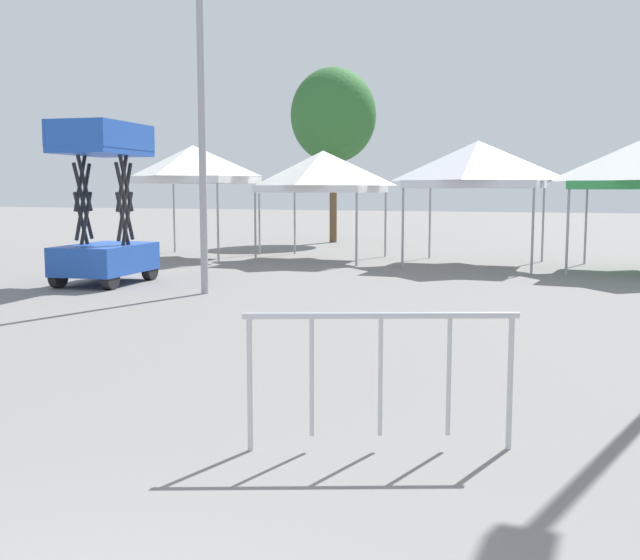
# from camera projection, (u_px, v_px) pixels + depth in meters

# --- Properties ---
(canopy_tent_behind_right) EXTENTS (3.35, 3.35, 3.31)m
(canopy_tent_behind_right) POSITION_uv_depth(u_px,v_px,m) (193.00, 165.00, 22.51)
(canopy_tent_behind_right) COLOR #9E9EA3
(canopy_tent_behind_right) RESTS_ON ground
(canopy_tent_far_right) EXTENTS (3.21, 3.21, 3.12)m
(canopy_tent_far_right) POSITION_uv_depth(u_px,v_px,m) (323.00, 172.00, 21.84)
(canopy_tent_far_right) COLOR #9E9EA3
(canopy_tent_far_right) RESTS_ON ground
(canopy_tent_behind_left) EXTENTS (3.48, 3.48, 3.29)m
(canopy_tent_behind_left) POSITION_uv_depth(u_px,v_px,m) (478.00, 165.00, 20.18)
(canopy_tent_behind_left) COLOR #9E9EA3
(canopy_tent_behind_left) RESTS_ON ground
(scissor_lift) EXTENTS (1.70, 2.47, 3.40)m
(scissor_lift) POSITION_uv_depth(u_px,v_px,m) (105.00, 234.00, 16.20)
(scissor_lift) COLOR black
(scissor_lift) RESTS_ON ground
(light_pole_near_lift) EXTENTS (0.36, 0.36, 7.50)m
(light_pole_near_lift) POSITION_uv_depth(u_px,v_px,m) (201.00, 67.00, 14.29)
(light_pole_near_lift) COLOR #9E9EA3
(light_pole_near_lift) RESTS_ON ground
(tree_behind_tents_right) EXTENTS (3.24, 3.24, 6.60)m
(tree_behind_tents_right) POSITION_uv_depth(u_px,v_px,m) (333.00, 116.00, 28.82)
(tree_behind_tents_right) COLOR brown
(tree_behind_tents_right) RESTS_ON ground
(crowd_barrier_by_lift) EXTENTS (1.95, 0.87, 1.08)m
(crowd_barrier_by_lift) POSITION_uv_depth(u_px,v_px,m) (381.00, 354.00, 5.79)
(crowd_barrier_by_lift) COLOR #B7BABF
(crowd_barrier_by_lift) RESTS_ON ground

